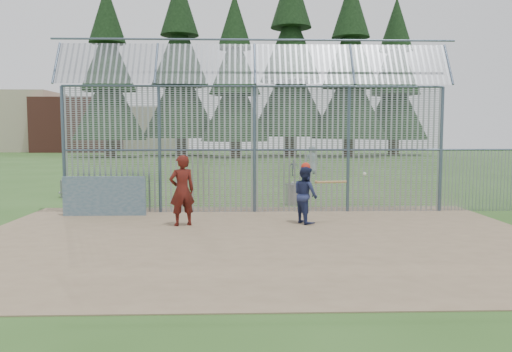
{
  "coord_description": "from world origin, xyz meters",
  "views": [
    {
      "loc": [
        -0.45,
        -12.32,
        2.56
      ],
      "look_at": [
        0.0,
        2.0,
        1.3
      ],
      "focal_mm": 35.0,
      "sensor_mm": 36.0,
      "label": 1
    }
  ],
  "objects_px": {
    "batter": "(305,195)",
    "onlooker": "(182,190)",
    "bleacher": "(100,186)",
    "trash_can": "(293,194)",
    "dugout_wall": "(104,196)"
  },
  "relations": [
    {
      "from": "batter",
      "to": "trash_can",
      "type": "bearing_deg",
      "value": -24.71
    },
    {
      "from": "onlooker",
      "to": "bleacher",
      "type": "height_order",
      "value": "onlooker"
    },
    {
      "from": "dugout_wall",
      "to": "batter",
      "type": "relative_size",
      "value": 1.57
    },
    {
      "from": "onlooker",
      "to": "trash_can",
      "type": "xyz_separation_m",
      "value": [
        3.43,
        3.92,
        -0.6
      ]
    },
    {
      "from": "batter",
      "to": "bleacher",
      "type": "distance_m",
      "value": 9.7
    },
    {
      "from": "batter",
      "to": "trash_can",
      "type": "relative_size",
      "value": 1.95
    },
    {
      "from": "batter",
      "to": "onlooker",
      "type": "distance_m",
      "value": 3.42
    },
    {
      "from": "bleacher",
      "to": "trash_can",
      "type": "bearing_deg",
      "value": -19.04
    },
    {
      "from": "trash_can",
      "to": "bleacher",
      "type": "bearing_deg",
      "value": 160.96
    },
    {
      "from": "bleacher",
      "to": "dugout_wall",
      "type": "bearing_deg",
      "value": -73.05
    },
    {
      "from": "onlooker",
      "to": "trash_can",
      "type": "height_order",
      "value": "onlooker"
    },
    {
      "from": "onlooker",
      "to": "bleacher",
      "type": "bearing_deg",
      "value": -81.14
    },
    {
      "from": "batter",
      "to": "trash_can",
      "type": "distance_m",
      "value": 3.69
    },
    {
      "from": "dugout_wall",
      "to": "onlooker",
      "type": "bearing_deg",
      "value": -33.81
    },
    {
      "from": "batter",
      "to": "bleacher",
      "type": "xyz_separation_m",
      "value": [
        -7.42,
        6.24,
        -0.41
      ]
    }
  ]
}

